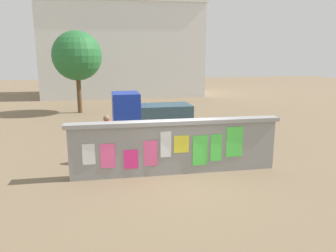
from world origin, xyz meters
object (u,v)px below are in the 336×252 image
at_px(motorcycle, 197,136).
at_px(tree_roadside, 77,56).
at_px(auto_rickshaw_truck, 148,113).
at_px(person_walking, 107,134).
at_px(bicycle_near, 162,152).

distance_m(motorcycle, tree_roadside, 10.45).
distance_m(auto_rickshaw_truck, person_walking, 4.55).
height_order(auto_rickshaw_truck, person_walking, auto_rickshaw_truck).
relative_size(person_walking, tree_roadside, 0.33).
bearing_deg(person_walking, tree_roadside, 99.44).
height_order(motorcycle, person_walking, person_walking).
bearing_deg(auto_rickshaw_truck, motorcycle, -62.52).
xyz_separation_m(auto_rickshaw_truck, person_walking, (-1.85, -4.15, 0.09)).
distance_m(motorcycle, person_walking, 3.64).
distance_m(auto_rickshaw_truck, motorcycle, 3.40).
bearing_deg(bicycle_near, auto_rickshaw_truck, 88.99).
height_order(motorcycle, tree_roadside, tree_roadside).
height_order(motorcycle, bicycle_near, bicycle_near).
bearing_deg(person_walking, motorcycle, 18.80).
bearing_deg(motorcycle, tree_roadside, 120.19).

